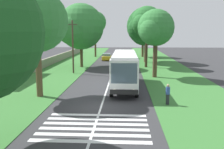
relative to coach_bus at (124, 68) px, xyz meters
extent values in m
plane|color=#333335|center=(-7.28, 1.80, -2.15)|extent=(160.00, 160.00, 0.00)
cube|color=#387533|center=(7.72, 10.00, -2.13)|extent=(120.00, 8.00, 0.04)
cube|color=#387533|center=(7.72, -6.40, -2.13)|extent=(120.00, 8.00, 0.04)
cube|color=silver|center=(7.72, 1.80, -2.14)|extent=(110.00, 0.16, 0.01)
cube|color=white|center=(-0.03, 0.00, -0.05)|extent=(11.00, 2.50, 2.90)
cube|color=slate|center=(0.27, 0.00, 0.48)|extent=(9.68, 2.54, 0.85)
cube|color=slate|center=(-5.49, 0.00, 0.30)|extent=(0.08, 2.20, 1.74)
cube|color=#1E4C9E|center=(-0.03, 0.00, -1.05)|extent=(10.78, 2.53, 0.36)
cube|color=white|center=(-0.03, 0.00, 1.49)|extent=(10.56, 2.30, 0.18)
cube|color=black|center=(-5.61, 0.00, -1.28)|extent=(0.16, 2.40, 0.40)
sphere|color=#F2EDCC|center=(-5.55, 0.80, -1.15)|extent=(0.24, 0.24, 0.24)
sphere|color=#F2EDCC|center=(-5.55, -0.81, -1.15)|extent=(0.24, 0.24, 0.24)
cylinder|color=black|center=(-3.93, 1.15, -1.60)|extent=(1.10, 0.32, 1.10)
cylinder|color=black|center=(3.47, 1.15, -1.60)|extent=(1.10, 0.32, 1.10)
cylinder|color=black|center=(-3.93, -1.15, -1.60)|extent=(1.10, 0.32, 1.10)
cylinder|color=black|center=(3.47, -1.15, -1.60)|extent=(1.10, 0.32, 1.10)
cube|color=silver|center=(-13.69, 1.80, -2.14)|extent=(0.45, 6.80, 0.01)
cube|color=silver|center=(-12.79, 1.80, -2.14)|extent=(0.45, 6.80, 0.01)
cube|color=silver|center=(-11.89, 1.80, -2.14)|extent=(0.45, 6.80, 0.01)
cube|color=silver|center=(-10.99, 1.80, -2.14)|extent=(0.45, 6.80, 0.01)
cube|color=silver|center=(-10.09, 1.80, -2.14)|extent=(0.45, 6.80, 0.01)
cube|color=silver|center=(-9.19, 1.80, -2.14)|extent=(0.45, 6.80, 0.01)
cube|color=silver|center=(19.30, 0.01, -1.62)|extent=(4.30, 1.75, 0.70)
cube|color=slate|center=(19.20, 0.01, -0.99)|extent=(2.00, 1.61, 0.55)
cylinder|color=black|center=(17.95, 0.79, -1.83)|extent=(0.64, 0.22, 0.64)
cylinder|color=black|center=(20.65, 0.79, -1.83)|extent=(0.64, 0.22, 0.64)
cylinder|color=black|center=(17.95, -0.77, -1.83)|extent=(0.64, 0.22, 0.64)
cylinder|color=black|center=(20.65, -0.77, -1.83)|extent=(0.64, 0.22, 0.64)
cube|color=gold|center=(27.14, 3.88, -1.62)|extent=(4.30, 1.75, 0.70)
cube|color=slate|center=(27.04, 3.88, -0.99)|extent=(2.00, 1.61, 0.55)
cylinder|color=black|center=(25.79, 4.66, -1.83)|extent=(0.64, 0.22, 0.64)
cylinder|color=black|center=(28.49, 4.66, -1.83)|extent=(0.64, 0.22, 0.64)
cylinder|color=black|center=(25.79, 3.10, -1.83)|extent=(0.64, 0.22, 0.64)
cylinder|color=black|center=(28.49, 3.10, -1.83)|extent=(0.64, 0.22, 0.64)
cube|color=silver|center=(36.57, -0.24, -1.62)|extent=(4.30, 1.75, 0.70)
cube|color=slate|center=(36.47, -0.24, -0.99)|extent=(2.00, 1.61, 0.55)
cylinder|color=black|center=(35.22, 0.54, -1.83)|extent=(0.64, 0.22, 0.64)
cylinder|color=black|center=(37.92, 0.54, -1.83)|extent=(0.64, 0.22, 0.64)
cylinder|color=black|center=(35.22, -1.02, -1.83)|extent=(0.64, 0.22, 0.64)
cylinder|color=black|center=(37.92, -1.02, -1.83)|extent=(0.64, 0.22, 0.64)
cylinder|color=#4C3826|center=(16.02, 7.32, 0.21)|extent=(0.47, 0.47, 4.64)
sphere|color=#337A38|center=(16.02, 7.32, 4.62)|extent=(7.58, 7.58, 7.58)
sphere|color=#337A38|center=(18.29, 7.32, 4.05)|extent=(4.52, 4.52, 4.52)
sphere|color=#337A38|center=(14.12, 8.46, 4.05)|extent=(4.76, 4.76, 4.76)
cylinder|color=brown|center=(-4.14, 7.75, 0.54)|extent=(0.57, 0.57, 5.29)
sphere|color=#337A38|center=(-4.14, 7.75, 4.71)|extent=(5.55, 5.55, 5.55)
sphere|color=#337A38|center=(-2.48, 7.75, 4.30)|extent=(3.08, 3.08, 3.08)
sphere|color=#337A38|center=(-5.53, 8.58, 4.30)|extent=(3.88, 3.88, 3.88)
cylinder|color=#4C3826|center=(33.89, 7.07, 1.21)|extent=(0.45, 0.45, 6.63)
sphere|color=#337A38|center=(33.89, 7.07, 5.95)|extent=(5.15, 5.15, 5.15)
sphere|color=#337A38|center=(35.44, 7.07, 5.56)|extent=(3.62, 3.62, 3.62)
sphere|color=#337A38|center=(32.61, 7.84, 5.56)|extent=(2.97, 2.97, 2.97)
cylinder|color=#3D2D1E|center=(16.34, -3.55, 0.94)|extent=(0.45, 0.45, 6.08)
sphere|color=#286B2D|center=(16.34, -3.55, 5.38)|extent=(5.11, 5.11, 5.11)
sphere|color=#286B2D|center=(17.87, -3.55, 5.00)|extent=(3.62, 3.62, 3.62)
sphere|color=#286B2D|center=(15.06, -2.78, 5.00)|extent=(3.31, 3.31, 3.31)
cylinder|color=#4C3826|center=(6.65, -3.93, 0.45)|extent=(0.57, 0.57, 5.11)
sphere|color=#337A38|center=(6.65, -3.93, 4.29)|extent=(4.68, 4.68, 4.68)
sphere|color=#337A38|center=(8.05, -3.93, 3.94)|extent=(2.81, 2.81, 2.81)
sphere|color=#337A38|center=(5.48, -3.23, 3.94)|extent=(2.91, 2.91, 2.91)
cylinder|color=brown|center=(23.58, -3.99, 0.33)|extent=(0.57, 0.57, 4.88)
sphere|color=#1E5623|center=(23.58, -3.99, 4.82)|extent=(7.43, 7.43, 7.43)
sphere|color=#1E5623|center=(25.80, -3.99, 4.26)|extent=(4.84, 4.84, 4.84)
sphere|color=#1E5623|center=(21.72, -2.87, 4.26)|extent=(4.85, 4.85, 4.85)
cylinder|color=brown|center=(34.29, -4.10, -0.11)|extent=(0.52, 0.52, 4.00)
sphere|color=#337A38|center=(34.29, -4.10, 3.45)|extent=(5.67, 5.67, 5.67)
sphere|color=#337A38|center=(35.99, -4.10, 3.03)|extent=(3.16, 3.16, 3.16)
sphere|color=#337A38|center=(32.87, -3.25, 3.03)|extent=(3.51, 3.51, 3.51)
cylinder|color=#473828|center=(9.33, 7.37, 1.62)|extent=(0.24, 0.24, 7.45)
cube|color=#3D3326|center=(9.33, 7.37, 4.75)|extent=(0.12, 1.40, 0.12)
cube|color=gray|center=(12.72, 13.40, -1.41)|extent=(70.00, 0.40, 1.39)
cylinder|color=#26262D|center=(-6.28, -3.56, -1.68)|extent=(0.28, 0.28, 0.85)
cylinder|color=#334C99|center=(-6.28, -3.56, -0.96)|extent=(0.34, 0.34, 0.60)
sphere|color=tan|center=(-6.28, -3.56, -0.54)|extent=(0.24, 0.24, 0.24)
camera|label=1|loc=(-26.77, -0.12, 3.74)|focal=41.17mm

